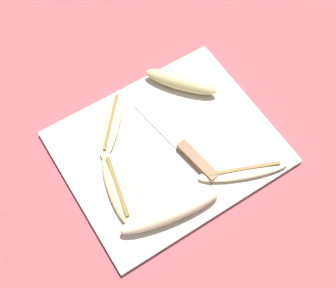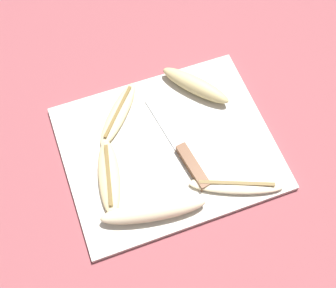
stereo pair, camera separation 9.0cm
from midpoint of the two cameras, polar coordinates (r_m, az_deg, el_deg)
The scene contains 8 objects.
ground_plane at distance 0.92m, azimuth 2.79°, elevation -0.90°, with size 4.00×4.00×0.00m, color #93474C.
cutting_board at distance 0.91m, azimuth 2.80°, elevation -0.73°, with size 0.40×0.33×0.01m.
knife at distance 0.89m, azimuth 5.22°, elevation -1.94°, with size 0.05×0.23×0.02m.
banana_spotted_left at distance 0.96m, azimuth 6.04°, elevation 6.88°, with size 0.12×0.14×0.04m.
banana_ripe_center at distance 0.93m, azimuth -3.37°, elevation 3.47°, with size 0.13×0.14×0.02m.
banana_pale_long at distance 0.84m, azimuth 1.28°, elevation -8.39°, with size 0.19×0.07×0.04m.
banana_mellow_near at distance 0.87m, azimuth -4.29°, elevation -4.31°, with size 0.07×0.16×0.02m.
banana_bright_far at distance 0.88m, azimuth 11.23°, elevation -5.21°, with size 0.18×0.10×0.02m.
Camera 2 is at (-0.14, -0.39, 0.82)m, focal length 50.00 mm.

